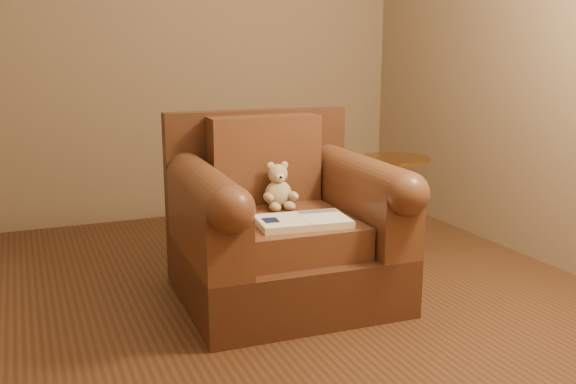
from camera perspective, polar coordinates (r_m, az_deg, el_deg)
name	(u,v)px	position (r m, az deg, el deg)	size (l,w,h in m)	color
floor	(223,322)	(3.04, -5.77, -11.44)	(4.00, 4.00, 0.00)	#4C2D1A
armchair	(281,228)	(3.24, -0.63, -3.18)	(1.05, 1.00, 0.91)	#462717
teddy_bear	(279,190)	(3.28, -0.82, 0.15)	(0.18, 0.20, 0.24)	tan
guidebook	(303,221)	(2.98, 1.30, -2.61)	(0.45, 0.30, 0.03)	beige
side_table	(393,201)	(3.99, 9.30, -0.82)	(0.42, 0.42, 0.59)	#BD8834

